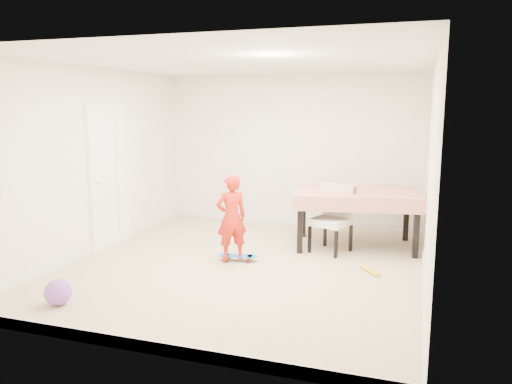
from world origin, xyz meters
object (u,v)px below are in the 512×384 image
(dining_table, at_px, (356,219))
(skateboard, at_px, (238,258))
(balloon, at_px, (58,292))
(dining_chair, at_px, (331,219))
(child, at_px, (231,220))

(dining_table, xyz_separation_m, skateboard, (-1.41, -1.20, -0.38))
(skateboard, height_order, balloon, balloon)
(dining_chair, distance_m, child, 1.47)
(dining_table, bearing_deg, balloon, -139.63)
(skateboard, distance_m, balloon, 2.38)
(dining_table, bearing_deg, dining_chair, -136.82)
(skateboard, bearing_deg, dining_table, 31.42)
(dining_table, height_order, child, child)
(skateboard, distance_m, child, 0.54)
(dining_chair, bearing_deg, child, -122.84)
(dining_table, height_order, dining_chair, dining_chair)
(dining_chair, distance_m, skateboard, 1.44)
(dining_table, xyz_separation_m, dining_chair, (-0.30, -0.40, 0.06))
(dining_table, distance_m, dining_chair, 0.50)
(child, xyz_separation_m, balloon, (-1.21, -1.94, -0.44))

